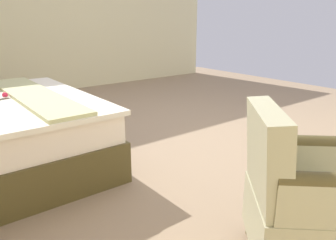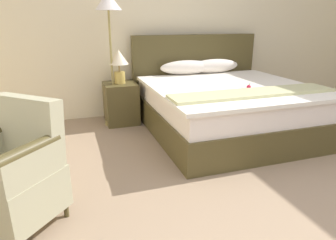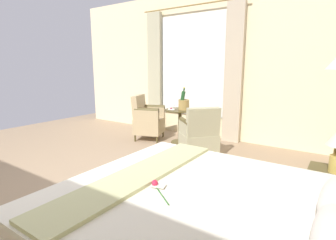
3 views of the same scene
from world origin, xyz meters
TOP-DOWN VIEW (x-y plane):
  - ground_plane at (0.00, 0.00)m, footprint 8.19×8.19m
  - wall_window_side at (-3.39, 0.00)m, footprint 0.27×6.61m
  - bed at (0.31, 2.14)m, footprint 1.97×2.07m
  - nightstand at (-0.90, 2.88)m, footprint 0.46×0.48m
  - side_table_round at (-2.55, 0.17)m, footprint 0.61×0.61m
  - champagne_bucket at (-2.57, 0.23)m, footprint 0.23×0.23m
  - wine_glass_near_bucket at (-2.68, 0.10)m, footprint 0.07×0.07m
  - wine_glass_near_edge at (-2.42, 0.08)m, footprint 0.08×0.08m
  - snack_plate at (-2.46, 0.02)m, footprint 0.16×0.16m
  - armchair_by_window at (-1.97, 0.91)m, footprint 0.77×0.77m
  - armchair_facing_bed at (-2.42, -0.57)m, footprint 0.73×0.74m

SIDE VIEW (x-z plane):
  - ground_plane at x=0.00m, z-range 0.00..0.00m
  - nightstand at x=-0.90m, z-range 0.00..0.56m
  - bed at x=0.31m, z-range -0.24..0.93m
  - armchair_by_window at x=-1.97m, z-range -0.05..0.83m
  - side_table_round at x=-2.55m, z-range 0.08..0.77m
  - armchair_facing_bed at x=-2.42m, z-range -0.05..0.90m
  - snack_plate at x=-2.46m, z-range 0.68..0.72m
  - wine_glass_near_bucket at x=-2.68m, z-range 0.72..0.85m
  - wine_glass_near_edge at x=-2.42m, z-range 0.73..0.88m
  - champagne_bucket at x=-2.57m, z-range 0.60..1.05m
  - wall_window_side at x=-3.39m, z-range -0.01..3.11m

